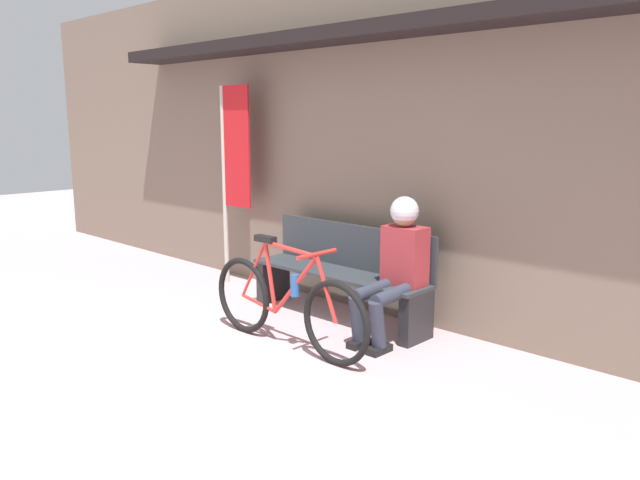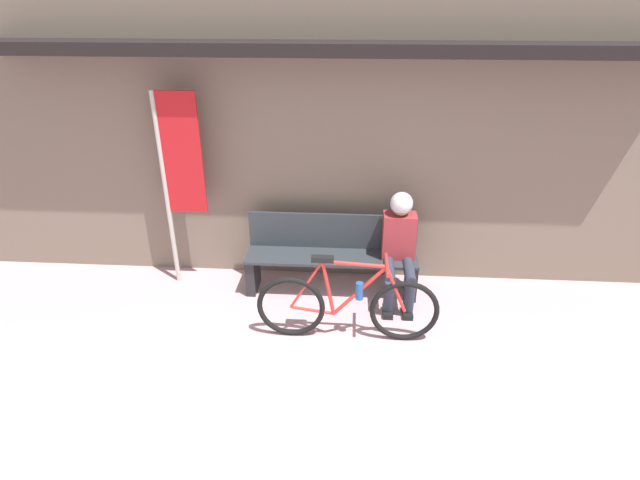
% 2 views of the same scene
% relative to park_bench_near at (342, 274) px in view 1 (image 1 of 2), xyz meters
% --- Properties ---
extents(ground_plane, '(24.00, 24.00, 0.00)m').
position_rel_park_bench_near_xyz_m(ground_plane, '(-0.04, -2.41, -0.40)').
color(ground_plane, '#C69EA3').
extents(storefront_wall, '(12.00, 0.56, 3.20)m').
position_rel_park_bench_near_xyz_m(storefront_wall, '(-0.04, 0.39, 1.26)').
color(storefront_wall, '#756656').
rests_on(storefront_wall, ground_plane).
extents(park_bench_near, '(1.82, 0.42, 0.84)m').
position_rel_park_bench_near_xyz_m(park_bench_near, '(0.00, 0.00, 0.00)').
color(park_bench_near, '#2D3338').
rests_on(park_bench_near, ground_plane).
extents(bicycle, '(1.70, 0.40, 0.87)m').
position_rel_park_bench_near_xyz_m(bicycle, '(0.19, -0.87, -0.05)').
color(bicycle, black).
rests_on(bicycle, ground_plane).
extents(person_seated, '(0.34, 0.66, 1.17)m').
position_rel_park_bench_near_xyz_m(person_seated, '(0.70, -0.13, 0.27)').
color(person_seated, '#2D3342').
rests_on(person_seated, ground_plane).
extents(banner_pole, '(0.45, 0.05, 2.12)m').
position_rel_park_bench_near_xyz_m(banner_pole, '(-1.60, 0.06, 0.94)').
color(banner_pole, '#B7B2A8').
rests_on(banner_pole, ground_plane).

